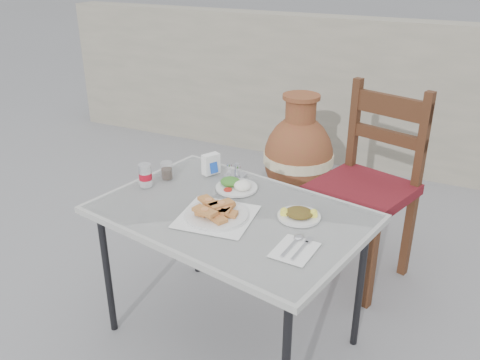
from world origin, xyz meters
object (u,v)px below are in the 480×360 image
at_px(cafe_table, 231,220).
at_px(terracotta_urn, 298,159).
at_px(pide_plate, 216,211).
at_px(soda_can, 145,175).
at_px(salad_rice_plate, 236,185).
at_px(salad_chopped_plate, 299,214).
at_px(cola_glass, 167,171).
at_px(chair, 367,184).
at_px(condiment_caddy, 235,172).
at_px(napkin_holder, 211,164).

bearing_deg(cafe_table, terracotta_urn, 97.44).
height_order(pide_plate, soda_can, soda_can).
relative_size(cafe_table, salad_rice_plate, 6.42).
bearing_deg(salad_chopped_plate, cola_glass, 172.89).
xyz_separation_m(pide_plate, chair, (0.43, 0.88, -0.16)).
relative_size(pide_plate, condiment_caddy, 3.36).
xyz_separation_m(pide_plate, salad_chopped_plate, (0.31, 0.14, -0.01)).
bearing_deg(napkin_holder, cola_glass, -111.91).
xyz_separation_m(pide_plate, salad_rice_plate, (-0.05, 0.28, -0.01)).
height_order(cafe_table, pide_plate, pide_plate).
bearing_deg(cola_glass, soda_can, -109.65).
bearing_deg(salad_rice_plate, cola_glass, -172.92).
height_order(salad_rice_plate, condiment_caddy, condiment_caddy).
bearing_deg(cafe_table, chair, 63.21).
distance_m(pide_plate, salad_rice_plate, 0.28).
height_order(cola_glass, napkin_holder, napkin_holder).
height_order(soda_can, napkin_holder, soda_can).
height_order(salad_chopped_plate, terracotta_urn, terracotta_urn).
distance_m(salad_chopped_plate, soda_can, 0.75).
bearing_deg(condiment_caddy, chair, 41.49).
height_order(cola_glass, condiment_caddy, cola_glass).
bearing_deg(cafe_table, soda_can, 175.00).
height_order(napkin_holder, terracotta_urn, terracotta_urn).
relative_size(cafe_table, napkin_holder, 12.26).
distance_m(cafe_table, salad_rice_plate, 0.22).
xyz_separation_m(pide_plate, cola_glass, (-0.40, 0.23, 0.01)).
bearing_deg(cola_glass, pide_plate, -30.35).
height_order(salad_chopped_plate, napkin_holder, napkin_holder).
bearing_deg(chair, terracotta_urn, 153.65).
bearing_deg(terracotta_urn, soda_can, -102.24).
xyz_separation_m(pide_plate, condiment_caddy, (-0.11, 0.40, -0.00)).
relative_size(salad_chopped_plate, chair, 0.17).
bearing_deg(napkin_holder, terracotta_urn, 112.22).
relative_size(cafe_table, pide_plate, 3.77).
xyz_separation_m(soda_can, terracotta_urn, (0.29, 1.32, -0.35)).
bearing_deg(cola_glass, salad_chopped_plate, -7.11).
relative_size(salad_rice_plate, napkin_holder, 1.91).
height_order(cafe_table, salad_chopped_plate, salad_chopped_plate).
xyz_separation_m(cafe_table, salad_chopped_plate, (0.28, 0.07, 0.06)).
height_order(napkin_holder, condiment_caddy, napkin_holder).
bearing_deg(soda_can, condiment_caddy, 40.86).
distance_m(salad_rice_plate, napkin_holder, 0.21).
xyz_separation_m(salad_rice_plate, chair, (0.48, 0.60, -0.15)).
distance_m(salad_rice_plate, cola_glass, 0.35).
xyz_separation_m(salad_rice_plate, soda_can, (-0.39, -0.16, 0.04)).
distance_m(salad_rice_plate, chair, 0.78).
relative_size(salad_rice_plate, soda_can, 1.78).
bearing_deg(chair, pide_plate, -98.77).
bearing_deg(terracotta_urn, pide_plate, -83.96).
xyz_separation_m(salad_chopped_plate, soda_can, (-0.75, -0.03, 0.04)).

